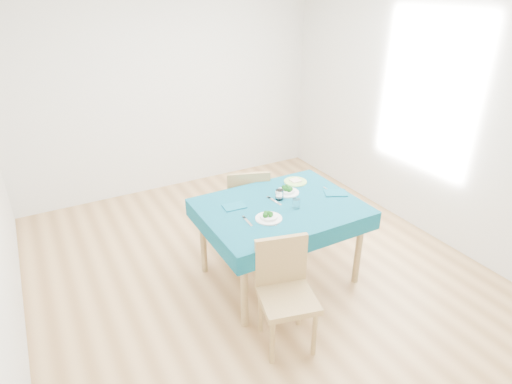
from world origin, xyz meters
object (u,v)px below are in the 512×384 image
bowl_near (269,216)px  bowl_far (287,190)px  chair_near (288,291)px  table (279,242)px  side_plate (295,182)px  chair_far (246,194)px

bowl_near → bowl_far: same height
chair_near → bowl_near: 0.67m
table → side_plate: size_ratio=6.18×
chair_near → chair_far: chair_far is taller
table → bowl_near: bowl_near is taller
side_plate → bowl_near: bearing=-140.3°
chair_far → chair_near: bearing=93.3°
chair_near → bowl_near: size_ratio=4.52×
bowl_near → bowl_far: 0.51m
chair_far → side_plate: chair_far is taller
bowl_far → table: bearing=-135.8°
table → side_plate: side_plate is taller
chair_far → bowl_far: (0.13, -0.57, 0.26)m
side_plate → table: bearing=-138.5°
table → chair_near: size_ratio=1.37×
bowl_near → side_plate: bowl_near is taller
bowl_near → bowl_far: bearing=40.1°
bowl_far → side_plate: bearing=38.9°
bowl_near → side_plate: bearing=39.7°
table → chair_far: size_ratio=1.30×
chair_far → bowl_near: bearing=93.6°
chair_far → bowl_far: bearing=122.7°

